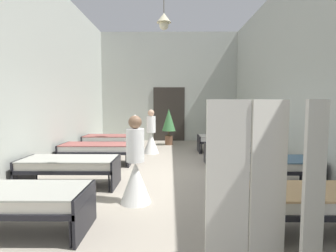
{
  "coord_description": "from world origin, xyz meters",
  "views": [
    {
      "loc": [
        0.05,
        -6.07,
        1.66
      ],
      "look_at": [
        0.0,
        -0.25,
        1.16
      ],
      "focal_mm": 27.8,
      "sensor_mm": 36.0,
      "label": 1
    }
  ],
  "objects_px": {
    "bed_left_row_0": "(13,199)",
    "bed_right_row_0": "(321,200)",
    "privacy_screen": "(270,187)",
    "bed_right_row_1": "(266,165)",
    "potted_plant": "(169,122)",
    "nurse_mid_aisle": "(151,138)",
    "bed_left_row_1": "(70,165)",
    "bed_left_row_3": "(112,139)",
    "bed_left_row_2": "(96,149)",
    "nurse_near_aisle": "(136,172)",
    "bed_right_row_3": "(226,139)",
    "bed_right_row_2": "(241,149)"
  },
  "relations": [
    {
      "from": "privacy_screen",
      "to": "nurse_near_aisle",
      "type": "bearing_deg",
      "value": 112.02
    },
    {
      "from": "bed_left_row_2",
      "to": "nurse_mid_aisle",
      "type": "distance_m",
      "value": 2.15
    },
    {
      "from": "bed_right_row_1",
      "to": "bed_left_row_3",
      "type": "relative_size",
      "value": 1.0
    },
    {
      "from": "bed_left_row_3",
      "to": "bed_right_row_3",
      "type": "height_order",
      "value": "same"
    },
    {
      "from": "nurse_near_aisle",
      "to": "nurse_mid_aisle",
      "type": "height_order",
      "value": "same"
    },
    {
      "from": "bed_left_row_1",
      "to": "bed_right_row_1",
      "type": "xyz_separation_m",
      "value": [
        3.94,
        0.0,
        0.0
      ]
    },
    {
      "from": "bed_right_row_3",
      "to": "potted_plant",
      "type": "height_order",
      "value": "potted_plant"
    },
    {
      "from": "bed_right_row_2",
      "to": "nurse_mid_aisle",
      "type": "relative_size",
      "value": 1.28
    },
    {
      "from": "bed_right_row_0",
      "to": "privacy_screen",
      "type": "bearing_deg",
      "value": -141.9
    },
    {
      "from": "bed_left_row_1",
      "to": "bed_right_row_1",
      "type": "height_order",
      "value": "same"
    },
    {
      "from": "bed_right_row_1",
      "to": "potted_plant",
      "type": "distance_m",
      "value": 5.75
    },
    {
      "from": "bed_left_row_0",
      "to": "potted_plant",
      "type": "xyz_separation_m",
      "value": [
        1.97,
        7.27,
        0.48
      ]
    },
    {
      "from": "bed_right_row_1",
      "to": "bed_left_row_3",
      "type": "height_order",
      "value": "same"
    },
    {
      "from": "bed_right_row_3",
      "to": "nurse_near_aisle",
      "type": "distance_m",
      "value": 5.3
    },
    {
      "from": "bed_right_row_0",
      "to": "bed_left_row_0",
      "type": "bearing_deg",
      "value": 180.0
    },
    {
      "from": "bed_left_row_3",
      "to": "bed_left_row_2",
      "type": "bearing_deg",
      "value": -90.0
    },
    {
      "from": "bed_left_row_1",
      "to": "privacy_screen",
      "type": "relative_size",
      "value": 1.12
    },
    {
      "from": "bed_left_row_1",
      "to": "bed_left_row_2",
      "type": "distance_m",
      "value": 1.9
    },
    {
      "from": "bed_left_row_0",
      "to": "bed_right_row_0",
      "type": "distance_m",
      "value": 3.94
    },
    {
      "from": "potted_plant",
      "to": "bed_left_row_2",
      "type": "bearing_deg",
      "value": -119.51
    },
    {
      "from": "nurse_mid_aisle",
      "to": "privacy_screen",
      "type": "relative_size",
      "value": 0.87
    },
    {
      "from": "bed_right_row_0",
      "to": "bed_left_row_3",
      "type": "bearing_deg",
      "value": 124.67
    },
    {
      "from": "bed_left_row_1",
      "to": "bed_right_row_2",
      "type": "xyz_separation_m",
      "value": [
        3.94,
        1.9,
        0.0
      ]
    },
    {
      "from": "bed_left_row_1",
      "to": "bed_right_row_1",
      "type": "relative_size",
      "value": 1.0
    },
    {
      "from": "bed_right_row_1",
      "to": "nurse_near_aisle",
      "type": "distance_m",
      "value": 2.65
    },
    {
      "from": "bed_right_row_2",
      "to": "nurse_mid_aisle",
      "type": "distance_m",
      "value": 3.04
    },
    {
      "from": "bed_right_row_0",
      "to": "bed_left_row_3",
      "type": "xyz_separation_m",
      "value": [
        -3.94,
        5.7,
        0.0
      ]
    },
    {
      "from": "bed_left_row_0",
      "to": "bed_left_row_3",
      "type": "xyz_separation_m",
      "value": [
        0.0,
        5.7,
        0.0
      ]
    },
    {
      "from": "bed_left_row_0",
      "to": "bed_right_row_0",
      "type": "relative_size",
      "value": 1.0
    },
    {
      "from": "potted_plant",
      "to": "bed_right_row_0",
      "type": "bearing_deg",
      "value": -74.8
    },
    {
      "from": "bed_right_row_3",
      "to": "nurse_near_aisle",
      "type": "height_order",
      "value": "nurse_near_aisle"
    },
    {
      "from": "nurse_mid_aisle",
      "to": "bed_right_row_0",
      "type": "bearing_deg",
      "value": 162.04
    },
    {
      "from": "bed_right_row_2",
      "to": "bed_right_row_3",
      "type": "distance_m",
      "value": 1.9
    },
    {
      "from": "bed_left_row_2",
      "to": "bed_left_row_3",
      "type": "bearing_deg",
      "value": 90.0
    },
    {
      "from": "bed_left_row_1",
      "to": "bed_left_row_3",
      "type": "height_order",
      "value": "same"
    },
    {
      "from": "bed_right_row_0",
      "to": "bed_right_row_2",
      "type": "distance_m",
      "value": 3.8
    },
    {
      "from": "bed_left_row_2",
      "to": "potted_plant",
      "type": "relative_size",
      "value": 1.3
    },
    {
      "from": "bed_right_row_2",
      "to": "bed_left_row_3",
      "type": "height_order",
      "value": "same"
    },
    {
      "from": "nurse_mid_aisle",
      "to": "bed_left_row_0",
      "type": "bearing_deg",
      "value": 122.59
    },
    {
      "from": "nurse_near_aisle",
      "to": "privacy_screen",
      "type": "relative_size",
      "value": 0.87
    },
    {
      "from": "nurse_mid_aisle",
      "to": "bed_left_row_1",
      "type": "bearing_deg",
      "value": 115.52
    },
    {
      "from": "bed_right_row_0",
      "to": "nurse_near_aisle",
      "type": "height_order",
      "value": "nurse_near_aisle"
    },
    {
      "from": "nurse_near_aisle",
      "to": "nurse_mid_aisle",
      "type": "distance_m",
      "value": 4.41
    },
    {
      "from": "bed_left_row_1",
      "to": "nurse_near_aisle",
      "type": "bearing_deg",
      "value": -31.04
    },
    {
      "from": "nurse_mid_aisle",
      "to": "potted_plant",
      "type": "bearing_deg",
      "value": -60.81
    },
    {
      "from": "nurse_mid_aisle",
      "to": "potted_plant",
      "type": "distance_m",
      "value": 1.96
    },
    {
      "from": "potted_plant",
      "to": "bed_left_row_3",
      "type": "bearing_deg",
      "value": -141.32
    },
    {
      "from": "bed_left_row_2",
      "to": "potted_plant",
      "type": "bearing_deg",
      "value": 60.49
    },
    {
      "from": "bed_left_row_2",
      "to": "bed_right_row_3",
      "type": "bearing_deg",
      "value": 25.73
    },
    {
      "from": "bed_right_row_1",
      "to": "privacy_screen",
      "type": "relative_size",
      "value": 1.12
    }
  ]
}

